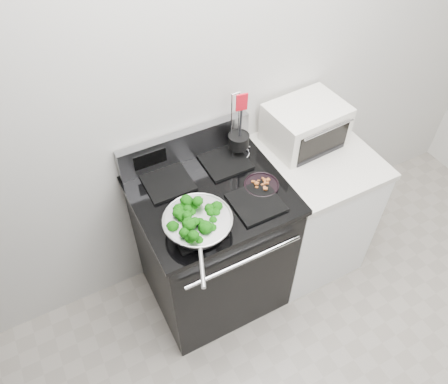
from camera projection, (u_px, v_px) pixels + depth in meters
back_wall at (232, 78)px, 2.26m from camera, size 4.00×0.02×2.70m
gas_range at (212, 245)px, 2.59m from camera, size 0.79×0.69×1.13m
counter at (307, 208)px, 2.83m from camera, size 0.62×0.68×0.92m
skillet at (198, 223)px, 2.05m from camera, size 0.33×0.51×0.07m
broccoli_pile at (198, 220)px, 2.04m from camera, size 0.26×0.26×0.09m
bacon_plate at (262, 184)px, 2.27m from camera, size 0.18×0.18×0.04m
utensil_holder at (239, 144)px, 2.40m from camera, size 0.13×0.13×0.41m
toaster_oven at (306, 125)px, 2.48m from camera, size 0.44×0.35×0.24m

